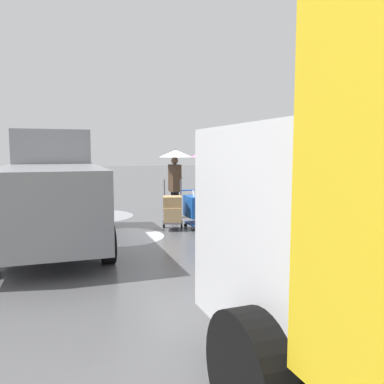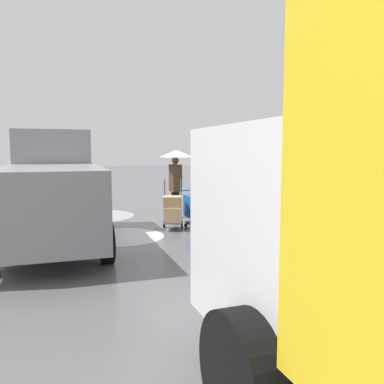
% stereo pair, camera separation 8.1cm
% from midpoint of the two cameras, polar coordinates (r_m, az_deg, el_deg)
% --- Properties ---
extents(ground_plane, '(90.00, 90.00, 0.00)m').
position_cam_midpoint_polar(ground_plane, '(10.56, -0.14, -5.27)').
color(ground_plane, '#5B5B5E').
extents(slush_patch_near_cluster, '(2.09, 2.09, 0.01)m').
position_cam_midpoint_polar(slush_patch_near_cluster, '(9.62, -10.60, -6.47)').
color(slush_patch_near_cluster, silver).
rests_on(slush_patch_near_cluster, ground).
extents(slush_patch_under_van, '(2.65, 2.65, 0.01)m').
position_cam_midpoint_polar(slush_patch_under_van, '(12.78, -14.77, -3.47)').
color(slush_patch_under_van, '#999BA0').
rests_on(slush_patch_under_van, ground).
extents(cargo_van_parked_right, '(2.27, 5.37, 2.60)m').
position_cam_midpoint_polar(cargo_van_parked_right, '(9.09, -20.14, 0.05)').
color(cargo_van_parked_right, gray).
rests_on(cargo_van_parked_right, ground).
extents(shopping_cart_vendor, '(0.58, 0.82, 1.04)m').
position_cam_midpoint_polar(shopping_cart_vendor, '(10.34, 0.45, -2.31)').
color(shopping_cart_vendor, '#1951B2').
rests_on(shopping_cart_vendor, ground).
extents(hand_dolly_boxes, '(0.70, 0.82, 1.32)m').
position_cam_midpoint_polar(hand_dolly_boxes, '(10.21, -3.13, -2.67)').
color(hand_dolly_boxes, '#515156').
rests_on(hand_dolly_boxes, ground).
extents(pedestrian_pink_side, '(1.04, 1.04, 2.15)m').
position_cam_midpoint_polar(pedestrian_pink_side, '(11.92, 1.95, 3.63)').
color(pedestrian_pink_side, black).
rests_on(pedestrian_pink_side, ground).
extents(pedestrian_black_side, '(1.04, 1.04, 2.15)m').
position_cam_midpoint_polar(pedestrian_black_side, '(9.99, 5.54, 3.14)').
color(pedestrian_black_side, black).
rests_on(pedestrian_black_side, ground).
extents(pedestrian_white_side, '(1.04, 1.04, 2.15)m').
position_cam_midpoint_polar(pedestrian_white_side, '(11.94, -2.67, 3.70)').
color(pedestrian_white_side, black).
rests_on(pedestrian_white_side, ground).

